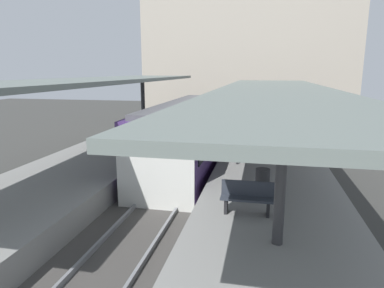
% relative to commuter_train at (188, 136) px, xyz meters
% --- Properties ---
extents(ground_plane, '(80.00, 80.00, 0.00)m').
position_rel_commuter_train_xyz_m(ground_plane, '(0.00, -3.27, -1.73)').
color(ground_plane, '#383835').
extents(platform_left, '(4.40, 28.00, 1.00)m').
position_rel_commuter_train_xyz_m(platform_left, '(-3.80, -3.27, -1.23)').
color(platform_left, gray).
rests_on(platform_left, ground_plane).
extents(platform_right, '(4.40, 28.00, 1.00)m').
position_rel_commuter_train_xyz_m(platform_right, '(3.80, -3.27, -1.23)').
color(platform_right, gray).
rests_on(platform_right, ground_plane).
extents(track_ballast, '(3.20, 28.00, 0.20)m').
position_rel_commuter_train_xyz_m(track_ballast, '(0.00, -3.27, -1.63)').
color(track_ballast, '#423F3D').
rests_on(track_ballast, ground_plane).
extents(rail_near_side, '(0.08, 28.00, 0.14)m').
position_rel_commuter_train_xyz_m(rail_near_side, '(-0.72, -3.27, -1.46)').
color(rail_near_side, slate).
rests_on(rail_near_side, track_ballast).
extents(rail_far_side, '(0.08, 28.00, 0.14)m').
position_rel_commuter_train_xyz_m(rail_far_side, '(0.72, -3.27, -1.46)').
color(rail_far_side, slate).
rests_on(rail_far_side, track_ballast).
extents(commuter_train, '(2.78, 10.29, 3.10)m').
position_rel_commuter_train_xyz_m(commuter_train, '(0.00, 0.00, 0.00)').
color(commuter_train, '#472D6B').
rests_on(commuter_train, track_ballast).
extents(canopy_left, '(4.18, 21.00, 3.40)m').
position_rel_commuter_train_xyz_m(canopy_left, '(-3.80, -1.87, 2.54)').
color(canopy_left, '#333335').
rests_on(canopy_left, platform_left).
extents(canopy_right, '(4.18, 21.00, 3.09)m').
position_rel_commuter_train_xyz_m(canopy_right, '(3.80, -1.87, 2.25)').
color(canopy_right, '#333335').
rests_on(canopy_right, platform_right).
extents(platform_bench, '(1.40, 0.41, 0.86)m').
position_rel_commuter_train_xyz_m(platform_bench, '(3.06, -6.66, -0.26)').
color(platform_bench, black).
rests_on(platform_bench, platform_right).
extents(platform_sign, '(0.90, 0.08, 2.21)m').
position_rel_commuter_train_xyz_m(platform_sign, '(2.42, -1.79, 0.90)').
color(platform_sign, '#262628').
rests_on(platform_sign, platform_right).
extents(litter_bin, '(0.44, 0.44, 0.80)m').
position_rel_commuter_train_xyz_m(litter_bin, '(3.45, -5.09, -0.33)').
color(litter_bin, '#2D2D30').
rests_on(litter_bin, platform_right).
extents(passenger_near_bench, '(0.36, 0.36, 1.67)m').
position_rel_commuter_train_xyz_m(passenger_near_bench, '(3.84, 3.24, 0.14)').
color(passenger_near_bench, '#998460').
rests_on(passenger_near_bench, platform_right).
extents(station_building_backdrop, '(18.00, 6.00, 11.00)m').
position_rel_commuter_train_xyz_m(station_building_backdrop, '(1.81, 16.73, 3.77)').
color(station_building_backdrop, '#A89E8E').
rests_on(station_building_backdrop, ground_plane).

